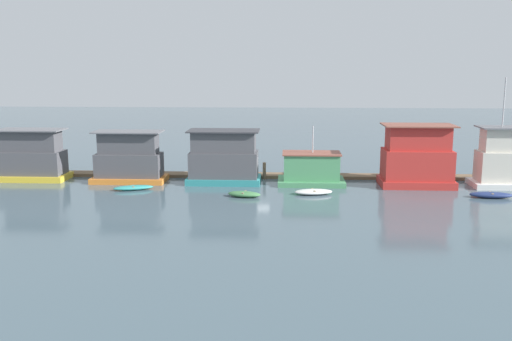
% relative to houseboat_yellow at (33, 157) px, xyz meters
% --- Properties ---
extents(ground_plane, '(200.00, 200.00, 0.00)m').
position_rel_houseboat_yellow_xyz_m(ground_plane, '(22.10, -0.49, -2.22)').
color(ground_plane, '#475B66').
extents(dock_walkway, '(59.60, 1.96, 0.30)m').
position_rel_houseboat_yellow_xyz_m(dock_walkway, '(22.10, 2.58, -2.07)').
color(dock_walkway, brown).
rests_on(dock_walkway, ground_plane).
extents(houseboat_yellow, '(6.75, 3.54, 5.00)m').
position_rel_houseboat_yellow_xyz_m(houseboat_yellow, '(0.00, 0.00, 0.00)').
color(houseboat_yellow, gold).
rests_on(houseboat_yellow, ground_plane).
extents(houseboat_orange, '(7.04, 3.48, 4.94)m').
position_rel_houseboat_yellow_xyz_m(houseboat_orange, '(9.76, -0.49, -0.06)').
color(houseboat_orange, orange).
rests_on(houseboat_orange, ground_plane).
extents(houseboat_teal, '(7.00, 3.82, 5.09)m').
position_rel_houseboat_yellow_xyz_m(houseboat_teal, '(18.97, -0.51, 0.14)').
color(houseboat_teal, teal).
rests_on(houseboat_teal, ground_plane).
extents(houseboat_green, '(6.28, 4.07, 5.53)m').
position_rel_houseboat_yellow_xyz_m(houseboat_green, '(27.31, -0.59, -0.82)').
color(houseboat_green, '#4C9360').
rests_on(houseboat_green, ground_plane).
extents(houseboat_red, '(6.71, 3.99, 5.76)m').
position_rel_houseboat_yellow_xyz_m(houseboat_red, '(37.07, -1.07, 0.41)').
color(houseboat_red, red).
rests_on(houseboat_red, ground_plane).
extents(houseboat_white, '(7.23, 3.59, 10.07)m').
position_rel_houseboat_yellow_xyz_m(houseboat_white, '(45.78, -1.01, 0.25)').
color(houseboat_white, white).
rests_on(houseboat_white, ground_plane).
extents(dinghy_teal, '(3.75, 2.21, 0.43)m').
position_rel_houseboat_yellow_xyz_m(dinghy_teal, '(11.10, -4.22, -2.01)').
color(dinghy_teal, teal).
rests_on(dinghy_teal, ground_plane).
extents(dinghy_green, '(3.07, 1.79, 0.49)m').
position_rel_houseboat_yellow_xyz_m(dinghy_green, '(21.35, -6.47, -1.97)').
color(dinghy_green, '#47844C').
rests_on(dinghy_green, ground_plane).
extents(dinghy_white, '(3.52, 1.96, 0.46)m').
position_rel_houseboat_yellow_xyz_m(dinghy_white, '(27.33, -5.16, -1.99)').
color(dinghy_white, white).
rests_on(dinghy_white, ground_plane).
extents(dinghy_navy, '(3.69, 1.48, 0.51)m').
position_rel_houseboat_yellow_xyz_m(dinghy_navy, '(42.42, -5.69, -1.96)').
color(dinghy_navy, navy).
rests_on(dinghy_navy, ground_plane).
extents(mooring_post_far_right, '(0.23, 0.23, 1.82)m').
position_rel_houseboat_yellow_xyz_m(mooring_post_far_right, '(45.01, 1.35, -1.31)').
color(mooring_post_far_right, '#846B4C').
rests_on(mooring_post_far_right, ground_plane).
extents(mooring_post_near_right, '(0.32, 0.32, 1.69)m').
position_rel_houseboat_yellow_xyz_m(mooring_post_near_right, '(22.77, 1.35, -1.38)').
color(mooring_post_near_right, brown).
rests_on(mooring_post_near_right, ground_plane).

